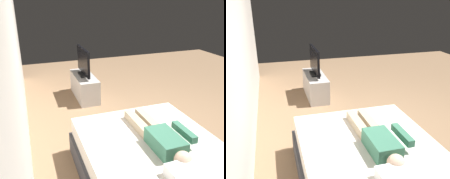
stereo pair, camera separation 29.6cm
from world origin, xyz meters
The scene contains 7 objects.
ground_plane centered at (0.00, 0.00, 0.00)m, with size 10.00×10.00×0.00m, color #8C6B4C.
back_wall centered at (0.40, 1.83, 1.40)m, with size 6.40×0.10×2.80m, color silver.
bed centered at (-1.04, 0.43, 0.26)m, with size 2.01×1.62×0.54m.
person centered at (-1.01, 0.36, 0.62)m, with size 1.26×0.46×0.18m.
remote centered at (-0.86, -0.05, 0.55)m, with size 0.15×0.04×0.02m, color black.
tv_stand centered at (1.83, 0.55, 0.25)m, with size 1.10×0.40×0.50m, color #B7B2AD.
tv centered at (1.83, 0.55, 0.78)m, with size 0.88×0.20×0.59m.
Camera 1 is at (-3.12, 1.71, 2.16)m, focal length 39.82 mm.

